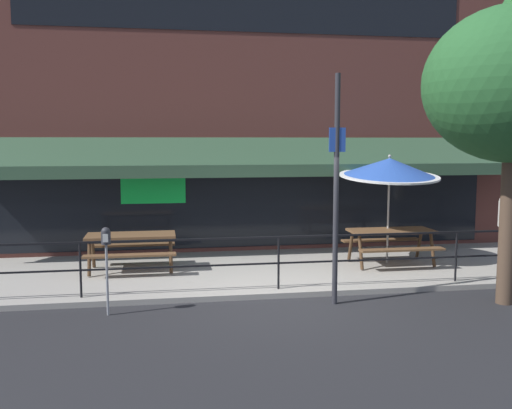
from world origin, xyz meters
The scene contains 10 objects.
ground_plane centered at (0.00, 0.00, 0.00)m, with size 120.00×120.00×0.00m, color #232326.
patio_deck centered at (0.00, 2.00, 0.05)m, with size 15.00×4.00×0.10m, color #9E998E.
restaurant_building centered at (0.00, 4.23, 4.24)m, with size 15.00×1.60×8.55m.
patio_railing centered at (0.00, 0.30, 0.80)m, with size 13.84×0.04×0.97m.
picnic_table_left centered at (-2.70, 2.21, 0.71)m, with size 1.80×1.42×0.76m.
picnic_table_centre centered at (2.81, 1.89, 0.71)m, with size 1.80×1.42×0.76m.
patio_umbrella_centre centered at (2.81, 2.09, 2.18)m, with size 2.14×2.14×2.40m.
pedestrian_walking centered at (5.13, 1.19, 1.06)m, with size 0.33×0.60×1.71m.
parking_meter_near centered at (-2.94, -0.48, 1.15)m, with size 0.15×0.16×1.42m.
street_sign_pole centered at (0.82, -0.45, 1.99)m, with size 0.28×0.09×3.87m.
Camera 1 is at (-2.06, -9.59, 2.78)m, focal length 40.00 mm.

